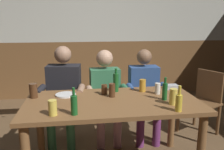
% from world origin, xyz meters
% --- Properties ---
extents(back_wall_upper, '(6.45, 0.12, 1.24)m').
position_xyz_m(back_wall_upper, '(0.00, 2.52, 1.76)').
color(back_wall_upper, beige).
extents(back_wall_wainscot, '(6.45, 0.12, 1.14)m').
position_xyz_m(back_wall_wainscot, '(0.00, 2.52, 0.57)').
color(back_wall_wainscot, brown).
rests_on(back_wall_wainscot, ground_plane).
extents(dining_table, '(1.74, 0.87, 0.77)m').
position_xyz_m(dining_table, '(0.00, -0.07, 0.66)').
color(dining_table, brown).
rests_on(dining_table, ground_plane).
extents(person_0, '(0.58, 0.57, 1.25)m').
position_xyz_m(person_0, '(-0.53, 0.60, 0.69)').
color(person_0, black).
rests_on(person_0, ground_plane).
extents(person_1, '(0.54, 0.53, 1.19)m').
position_xyz_m(person_1, '(0.00, 0.60, 0.66)').
color(person_1, '#33724C').
rests_on(person_1, ground_plane).
extents(person_2, '(0.53, 0.52, 1.19)m').
position_xyz_m(person_2, '(0.52, 0.59, 0.66)').
color(person_2, '#2D4C84').
rests_on(person_2, ground_plane).
extents(chair_empty_near_right, '(0.59, 0.59, 0.88)m').
position_xyz_m(chair_empty_near_right, '(1.37, 0.61, 0.48)').
color(chair_empty_near_right, brown).
rests_on(chair_empty_near_right, ground_plane).
extents(condiment_caddy, '(0.14, 0.10, 0.05)m').
position_xyz_m(condiment_caddy, '(0.74, 0.24, 0.80)').
color(condiment_caddy, '#B2B7BC').
rests_on(condiment_caddy, dining_table).
extents(plate_0, '(0.22, 0.22, 0.01)m').
position_xyz_m(plate_0, '(-0.48, 0.16, 0.78)').
color(plate_0, white).
rests_on(plate_0, dining_table).
extents(bottle_0, '(0.05, 0.05, 0.23)m').
position_xyz_m(bottle_0, '(0.52, -0.12, 0.87)').
color(bottle_0, '#195923').
rests_on(bottle_0, dining_table).
extents(bottle_1, '(0.06, 0.06, 0.27)m').
position_xyz_m(bottle_1, '(0.08, 0.23, 0.88)').
color(bottle_1, '#195923').
rests_on(bottle_1, dining_table).
extents(bottle_2, '(0.06, 0.06, 0.24)m').
position_xyz_m(bottle_2, '(-0.38, -0.38, 0.87)').
color(bottle_2, '#195923').
rests_on(bottle_2, dining_table).
extents(bottle_3, '(0.06, 0.06, 0.23)m').
position_xyz_m(bottle_3, '(0.54, -0.43, 0.86)').
color(bottle_3, gold).
rests_on(bottle_3, dining_table).
extents(pint_glass_0, '(0.07, 0.07, 0.13)m').
position_xyz_m(pint_glass_0, '(-0.55, -0.37, 0.84)').
color(pint_glass_0, '#E5C64C').
rests_on(pint_glass_0, dining_table).
extents(pint_glass_1, '(0.07, 0.07, 0.15)m').
position_xyz_m(pint_glass_1, '(0.56, -0.26, 0.85)').
color(pint_glass_1, '#E5C64C').
rests_on(pint_glass_1, dining_table).
extents(pint_glass_2, '(0.06, 0.06, 0.12)m').
position_xyz_m(pint_glass_2, '(0.52, 0.08, 0.83)').
color(pint_glass_2, white).
rests_on(pint_glass_2, dining_table).
extents(pint_glass_3, '(0.06, 0.06, 0.11)m').
position_xyz_m(pint_glass_3, '(-0.06, 0.14, 0.83)').
color(pint_glass_3, '#4C2D19').
rests_on(pint_glass_3, dining_table).
extents(pint_glass_4, '(0.07, 0.07, 0.14)m').
position_xyz_m(pint_glass_4, '(0.01, 0.04, 0.85)').
color(pint_glass_4, '#4C2D19').
rests_on(pint_glass_4, dining_table).
extents(pint_glass_5, '(0.07, 0.07, 0.14)m').
position_xyz_m(pint_glass_5, '(0.38, 0.19, 0.84)').
color(pint_glass_5, gold).
rests_on(pint_glass_5, dining_table).
extents(pint_glass_6, '(0.08, 0.08, 0.15)m').
position_xyz_m(pint_glass_6, '(-0.80, 0.13, 0.85)').
color(pint_glass_6, '#4C2D19').
rests_on(pint_glass_6, dining_table).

